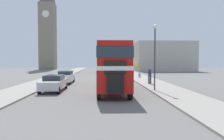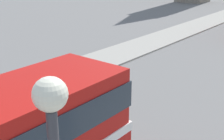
{
  "view_description": "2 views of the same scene",
  "coord_description": "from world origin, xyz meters",
  "px_view_note": "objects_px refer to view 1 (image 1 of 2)",
  "views": [
    {
      "loc": [
        0.74,
        -20.28,
        2.79
      ],
      "look_at": [
        1.57,
        -0.82,
        1.93
      ],
      "focal_mm": 35.0,
      "sensor_mm": 36.0,
      "label": 1
    },
    {
      "loc": [
        7.63,
        -2.68,
        7.04
      ],
      "look_at": [
        0.0,
        6.75,
        2.74
      ],
      "focal_mm": 50.0,
      "sensor_mm": 36.0,
      "label": 2
    }
  ],
  "objects_px": {
    "street_lamp": "(155,47)",
    "double_decker_bus": "(112,64)",
    "car_parked_mid": "(66,77)",
    "church_tower": "(48,16)",
    "bicycle_on_pavement": "(140,75)",
    "bus_distant": "(106,62)",
    "car_parked_near": "(54,83)",
    "pedestrian_walking": "(150,75)"
  },
  "relations": [
    {
      "from": "street_lamp",
      "to": "church_tower",
      "type": "relative_size",
      "value": 0.18
    },
    {
      "from": "car_parked_near",
      "to": "bicycle_on_pavement",
      "type": "height_order",
      "value": "car_parked_near"
    },
    {
      "from": "church_tower",
      "to": "bicycle_on_pavement",
      "type": "bearing_deg",
      "value": -57.98
    },
    {
      "from": "car_parked_mid",
      "to": "double_decker_bus",
      "type": "bearing_deg",
      "value": -53.83
    },
    {
      "from": "bicycle_on_pavement",
      "to": "car_parked_near",
      "type": "bearing_deg",
      "value": -127.03
    },
    {
      "from": "car_parked_near",
      "to": "bicycle_on_pavement",
      "type": "bearing_deg",
      "value": 52.97
    },
    {
      "from": "car_parked_mid",
      "to": "street_lamp",
      "type": "relative_size",
      "value": 0.79
    },
    {
      "from": "car_parked_mid",
      "to": "street_lamp",
      "type": "height_order",
      "value": "street_lamp"
    },
    {
      "from": "double_decker_bus",
      "to": "car_parked_mid",
      "type": "xyz_separation_m",
      "value": [
        -5.37,
        7.34,
        -1.7
      ]
    },
    {
      "from": "double_decker_bus",
      "to": "pedestrian_walking",
      "type": "height_order",
      "value": "double_decker_bus"
    },
    {
      "from": "bicycle_on_pavement",
      "to": "street_lamp",
      "type": "bearing_deg",
      "value": -94.12
    },
    {
      "from": "bus_distant",
      "to": "pedestrian_walking",
      "type": "bearing_deg",
      "value": -79.54
    },
    {
      "from": "double_decker_bus",
      "to": "bus_distant",
      "type": "xyz_separation_m",
      "value": [
        -0.14,
        30.69,
        -0.03
      ]
    },
    {
      "from": "car_parked_near",
      "to": "double_decker_bus",
      "type": "bearing_deg",
      "value": -5.84
    },
    {
      "from": "street_lamp",
      "to": "car_parked_mid",
      "type": "bearing_deg",
      "value": 141.2
    },
    {
      "from": "double_decker_bus",
      "to": "car_parked_near",
      "type": "bearing_deg",
      "value": 174.16
    },
    {
      "from": "car_parked_near",
      "to": "bicycle_on_pavement",
      "type": "distance_m",
      "value": 16.81
    },
    {
      "from": "bus_distant",
      "to": "street_lamp",
      "type": "relative_size",
      "value": 1.66
    },
    {
      "from": "car_parked_mid",
      "to": "pedestrian_walking",
      "type": "bearing_deg",
      "value": -11.86
    },
    {
      "from": "pedestrian_walking",
      "to": "bicycle_on_pavement",
      "type": "bearing_deg",
      "value": 88.05
    },
    {
      "from": "bus_distant",
      "to": "car_parked_near",
      "type": "xyz_separation_m",
      "value": [
        -5.13,
        -30.16,
        -1.69
      ]
    },
    {
      "from": "double_decker_bus",
      "to": "car_parked_mid",
      "type": "bearing_deg",
      "value": 126.17
    },
    {
      "from": "bus_distant",
      "to": "street_lamp",
      "type": "height_order",
      "value": "street_lamp"
    },
    {
      "from": "car_parked_near",
      "to": "pedestrian_walking",
      "type": "relative_size",
      "value": 2.55
    },
    {
      "from": "bus_distant",
      "to": "car_parked_mid",
      "type": "height_order",
      "value": "bus_distant"
    },
    {
      "from": "bicycle_on_pavement",
      "to": "bus_distant",
      "type": "bearing_deg",
      "value": 106.6
    },
    {
      "from": "pedestrian_walking",
      "to": "street_lamp",
      "type": "bearing_deg",
      "value": -97.64
    },
    {
      "from": "double_decker_bus",
      "to": "car_parked_mid",
      "type": "relative_size",
      "value": 2.22
    },
    {
      "from": "bus_distant",
      "to": "car_parked_mid",
      "type": "relative_size",
      "value": 2.11
    },
    {
      "from": "street_lamp",
      "to": "pedestrian_walking",
      "type": "bearing_deg",
      "value": 82.36
    },
    {
      "from": "street_lamp",
      "to": "double_decker_bus",
      "type": "bearing_deg",
      "value": 179.08
    },
    {
      "from": "pedestrian_walking",
      "to": "car_parked_mid",
      "type": "bearing_deg",
      "value": 168.14
    },
    {
      "from": "double_decker_bus",
      "to": "car_parked_near",
      "type": "distance_m",
      "value": 5.57
    },
    {
      "from": "pedestrian_walking",
      "to": "car_parked_near",
      "type": "bearing_deg",
      "value": -154.33
    },
    {
      "from": "bicycle_on_pavement",
      "to": "church_tower",
      "type": "height_order",
      "value": "church_tower"
    },
    {
      "from": "double_decker_bus",
      "to": "pedestrian_walking",
      "type": "xyz_separation_m",
      "value": [
        4.55,
        5.26,
        -1.33
      ]
    },
    {
      "from": "pedestrian_walking",
      "to": "bicycle_on_pavement",
      "type": "distance_m",
      "value": 8.72
    },
    {
      "from": "double_decker_bus",
      "to": "pedestrian_walking",
      "type": "distance_m",
      "value": 7.08
    },
    {
      "from": "car_parked_near",
      "to": "street_lamp",
      "type": "relative_size",
      "value": 0.79
    },
    {
      "from": "car_parked_near",
      "to": "pedestrian_walking",
      "type": "height_order",
      "value": "pedestrian_walking"
    },
    {
      "from": "double_decker_bus",
      "to": "bicycle_on_pavement",
      "type": "bearing_deg",
      "value": 70.83
    },
    {
      "from": "bus_distant",
      "to": "car_parked_mid",
      "type": "xyz_separation_m",
      "value": [
        -5.23,
        -23.35,
        -1.67
      ]
    }
  ]
}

